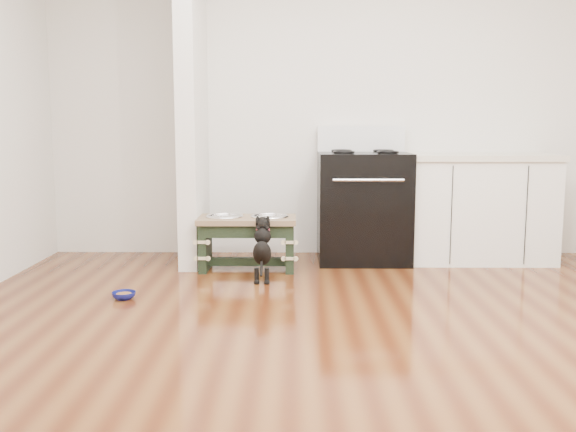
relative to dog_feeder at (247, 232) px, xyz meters
name	(u,v)px	position (x,y,z in m)	size (l,w,h in m)	color
ground	(358,345)	(0.71, -1.79, -0.30)	(5.00, 5.00, 0.00)	#491F0D
room_shell	(363,28)	(0.71, -1.79, 1.32)	(5.00, 5.00, 5.00)	silver
partition_wall	(192,101)	(-0.47, 0.31, 1.05)	(0.15, 0.80, 2.70)	silver
oven_range	(363,205)	(0.96, 0.36, 0.18)	(0.76, 0.69, 1.14)	black
cabinet_run	(478,208)	(1.94, 0.38, 0.15)	(1.24, 0.64, 0.91)	white
dog_feeder	(247,232)	(0.00, 0.00, 0.00)	(0.77, 0.41, 0.44)	black
puppy	(262,246)	(0.14, -0.36, -0.04)	(0.14, 0.40, 0.47)	black
floor_bowl	(124,295)	(-0.76, -0.90, -0.28)	(0.16, 0.16, 0.05)	navy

